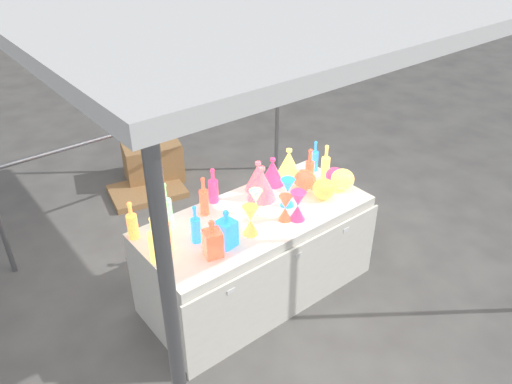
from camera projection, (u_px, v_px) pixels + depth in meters
ground at (256, 289)px, 4.15m from camera, size 80.00×80.00×0.00m
display_table at (257, 254)px, 3.95m from camera, size 1.84×0.83×0.75m
cardboard_box_closed at (153, 161)px, 5.61m from camera, size 0.72×0.61×0.45m
cardboard_box_flat at (147, 191)px, 5.43m from camera, size 0.87×0.70×0.07m
bottle_0 at (132, 220)px, 3.44m from camera, size 0.10×0.10×0.30m
bottle_1 at (159, 206)px, 3.59m from camera, size 0.09×0.09×0.30m
bottle_2 at (204, 196)px, 3.69m from camera, size 0.09×0.09×0.32m
bottle_3 at (213, 185)px, 3.84m from camera, size 0.10×0.10×0.30m
bottle_4 at (154, 239)px, 3.21m from camera, size 0.10×0.10×0.35m
bottle_5 at (166, 206)px, 3.51m from camera, size 0.10×0.10×0.38m
bottle_6 at (164, 229)px, 3.32m from camera, size 0.11×0.11×0.33m
bottle_7 at (196, 224)px, 3.40m from camera, size 0.09×0.09×0.29m
decanter_1 at (212, 238)px, 3.27m from camera, size 0.14×0.14×0.28m
decanter_2 at (226, 228)px, 3.37m from camera, size 0.14×0.14×0.29m
hourglass_0 at (285, 208)px, 3.65m from camera, size 0.12×0.12×0.20m
hourglass_1 at (298, 206)px, 3.65m from camera, size 0.15×0.15×0.23m
hourglass_3 at (256, 202)px, 3.73m from camera, size 0.12×0.12×0.20m
hourglass_4 at (250, 220)px, 3.50m from camera, size 0.14×0.14×0.23m
hourglass_5 at (288, 192)px, 3.81m from camera, size 0.15×0.15×0.23m
globe_0 at (324, 190)px, 3.93m from camera, size 0.21×0.21×0.14m
globe_1 at (343, 180)px, 4.05m from camera, size 0.21×0.21×0.15m
globe_2 at (305, 181)px, 4.05m from camera, size 0.23×0.23×0.15m
globe_3 at (335, 176)px, 4.13m from camera, size 0.17×0.17×0.12m
lampshade_0 at (258, 176)px, 4.01m from camera, size 0.26×0.26×0.25m
lampshade_1 at (262, 183)px, 3.89m from camera, size 0.28×0.28×0.28m
lampshade_2 at (273, 171)px, 4.10m from camera, size 0.25×0.25×0.23m
lampshade_3 at (289, 163)px, 4.18m from camera, size 0.28×0.28×0.26m
bottle_8 at (315, 156)px, 4.28m from camera, size 0.08×0.08×0.28m
bottle_9 at (310, 167)px, 4.06m from camera, size 0.09×0.09×0.32m
bottle_11 at (326, 163)px, 4.13m from camera, size 0.09×0.09×0.32m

